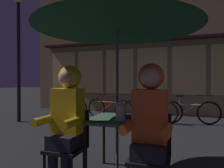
{
  "coord_description": "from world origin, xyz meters",
  "views": [
    {
      "loc": [
        0.8,
        -2.47,
        1.21
      ],
      "look_at": [
        0.0,
        -0.2,
        1.18
      ],
      "focal_mm": 32.62,
      "sensor_mm": 36.0,
      "label": 1
    }
  ],
  "objects_px": {
    "person_left_hooded": "(67,113)",
    "book": "(127,117)",
    "bicycle_fourth": "(190,112)",
    "street_lamp": "(18,31)",
    "cafe_table": "(117,126)",
    "chair_left": "(69,142)",
    "chair_right": "(151,151)",
    "patio_umbrella": "(117,15)",
    "lantern": "(120,110)",
    "bicycle_third": "(149,111)",
    "person_right_hooded": "(150,118)",
    "bicycle_nearest": "(68,107)",
    "bicycle_second": "(110,109)"
  },
  "relations": [
    {
      "from": "person_left_hooded",
      "to": "street_lamp",
      "type": "relative_size",
      "value": 0.36
    },
    {
      "from": "bicycle_nearest",
      "to": "bicycle_second",
      "type": "relative_size",
      "value": 0.99
    },
    {
      "from": "chair_right",
      "to": "street_lamp",
      "type": "xyz_separation_m",
      "value": [
        -4.35,
        2.72,
        2.23
      ]
    },
    {
      "from": "person_left_hooded",
      "to": "patio_umbrella",
      "type": "bearing_deg",
      "value": 41.57
    },
    {
      "from": "lantern",
      "to": "book",
      "type": "bearing_deg",
      "value": 78.02
    },
    {
      "from": "chair_right",
      "to": "book",
      "type": "height_order",
      "value": "chair_right"
    },
    {
      "from": "patio_umbrella",
      "to": "lantern",
      "type": "distance_m",
      "value": 1.2
    },
    {
      "from": "book",
      "to": "street_lamp",
      "type": "bearing_deg",
      "value": 172.61
    },
    {
      "from": "chair_left",
      "to": "bicycle_second",
      "type": "distance_m",
      "value": 4.05
    },
    {
      "from": "street_lamp",
      "to": "bicycle_third",
      "type": "distance_m",
      "value": 4.56
    },
    {
      "from": "book",
      "to": "person_right_hooded",
      "type": "bearing_deg",
      "value": -31.61
    },
    {
      "from": "book",
      "to": "patio_umbrella",
      "type": "bearing_deg",
      "value": -119.91
    },
    {
      "from": "person_right_hooded",
      "to": "street_lamp",
      "type": "relative_size",
      "value": 0.36
    },
    {
      "from": "cafe_table",
      "to": "bicycle_nearest",
      "type": "height_order",
      "value": "bicycle_nearest"
    },
    {
      "from": "chair_right",
      "to": "bicycle_third",
      "type": "height_order",
      "value": "chair_right"
    },
    {
      "from": "lantern",
      "to": "bicycle_second",
      "type": "bearing_deg",
      "value": 112.01
    },
    {
      "from": "bicycle_nearest",
      "to": "bicycle_third",
      "type": "height_order",
      "value": "same"
    },
    {
      "from": "cafe_table",
      "to": "chair_left",
      "type": "distance_m",
      "value": 0.62
    },
    {
      "from": "lantern",
      "to": "bicycle_third",
      "type": "xyz_separation_m",
      "value": [
        -0.23,
        3.64,
        -0.51
      ]
    },
    {
      "from": "chair_left",
      "to": "bicycle_third",
      "type": "height_order",
      "value": "chair_left"
    },
    {
      "from": "book",
      "to": "bicycle_fourth",
      "type": "bearing_deg",
      "value": 98.8
    },
    {
      "from": "bicycle_second",
      "to": "chair_left",
      "type": "bearing_deg",
      "value": -76.68
    },
    {
      "from": "person_right_hooded",
      "to": "bicycle_nearest",
      "type": "relative_size",
      "value": 0.85
    },
    {
      "from": "patio_umbrella",
      "to": "bicycle_nearest",
      "type": "bearing_deg",
      "value": 129.71
    },
    {
      "from": "bicycle_third",
      "to": "book",
      "type": "relative_size",
      "value": 8.33
    },
    {
      "from": "person_right_hooded",
      "to": "bicycle_third",
      "type": "bearing_deg",
      "value": 99.18
    },
    {
      "from": "chair_left",
      "to": "street_lamp",
      "type": "xyz_separation_m",
      "value": [
        -3.39,
        2.72,
        2.23
      ]
    },
    {
      "from": "street_lamp",
      "to": "book",
      "type": "relative_size",
      "value": 19.4
    },
    {
      "from": "patio_umbrella",
      "to": "bicycle_third",
      "type": "relative_size",
      "value": 1.39
    },
    {
      "from": "person_left_hooded",
      "to": "bicycle_nearest",
      "type": "height_order",
      "value": "person_left_hooded"
    },
    {
      "from": "person_right_hooded",
      "to": "book",
      "type": "bearing_deg",
      "value": 126.09
    },
    {
      "from": "person_right_hooded",
      "to": "book",
      "type": "height_order",
      "value": "person_right_hooded"
    },
    {
      "from": "street_lamp",
      "to": "book",
      "type": "xyz_separation_m",
      "value": [
        3.97,
        -2.27,
        -1.96
      ]
    },
    {
      "from": "chair_right",
      "to": "bicycle_nearest",
      "type": "bearing_deg",
      "value": 131.22
    },
    {
      "from": "patio_umbrella",
      "to": "lantern",
      "type": "bearing_deg",
      "value": -54.26
    },
    {
      "from": "bicycle_fourth",
      "to": "lantern",
      "type": "bearing_deg",
      "value": -103.43
    },
    {
      "from": "chair_left",
      "to": "book",
      "type": "bearing_deg",
      "value": 37.59
    },
    {
      "from": "person_left_hooded",
      "to": "bicycle_third",
      "type": "distance_m",
      "value": 4.02
    },
    {
      "from": "cafe_table",
      "to": "patio_umbrella",
      "type": "relative_size",
      "value": 0.32
    },
    {
      "from": "person_left_hooded",
      "to": "street_lamp",
      "type": "bearing_deg",
      "value": 140.65
    },
    {
      "from": "person_left_hooded",
      "to": "bicycle_second",
      "type": "bearing_deg",
      "value": 103.14
    },
    {
      "from": "cafe_table",
      "to": "person_right_hooded",
      "type": "xyz_separation_m",
      "value": [
        0.48,
        -0.43,
        0.21
      ]
    },
    {
      "from": "bicycle_second",
      "to": "bicycle_third",
      "type": "distance_m",
      "value": 1.25
    },
    {
      "from": "chair_left",
      "to": "chair_right",
      "type": "bearing_deg",
      "value": 0.0
    },
    {
      "from": "bicycle_fourth",
      "to": "book",
      "type": "distance_m",
      "value": 3.7
    },
    {
      "from": "chair_left",
      "to": "person_right_hooded",
      "type": "bearing_deg",
      "value": -3.39
    },
    {
      "from": "person_left_hooded",
      "to": "book",
      "type": "relative_size",
      "value": 7.0
    },
    {
      "from": "person_right_hooded",
      "to": "bicycle_fourth",
      "type": "bearing_deg",
      "value": 83.2
    },
    {
      "from": "cafe_table",
      "to": "bicycle_nearest",
      "type": "relative_size",
      "value": 0.45
    },
    {
      "from": "person_left_hooded",
      "to": "bicycle_third",
      "type": "xyz_separation_m",
      "value": [
        0.32,
        3.97,
        -0.5
      ]
    }
  ]
}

